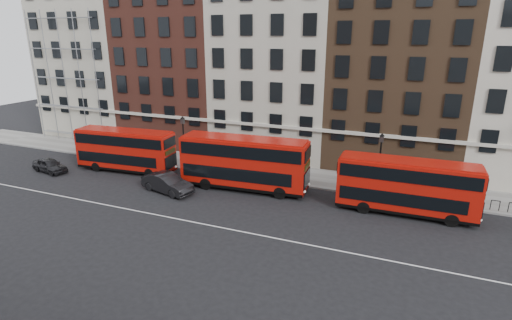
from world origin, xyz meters
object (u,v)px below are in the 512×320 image
at_px(bus_c, 244,162).
at_px(bus_d, 406,186).
at_px(car_front, 167,183).
at_px(bus_b, 125,149).
at_px(car_rear, 50,165).

height_order(bus_c, bus_d, bus_c).
relative_size(bus_d, car_front, 2.05).
bearing_deg(car_front, bus_b, 78.89).
bearing_deg(bus_d, car_rear, -175.55).
bearing_deg(bus_c, car_rear, -174.98).
distance_m(bus_d, car_rear, 33.42).
bearing_deg(bus_b, bus_c, -4.54).
bearing_deg(car_front, car_rear, 103.21).
relative_size(bus_c, car_front, 2.27).
bearing_deg(car_rear, car_front, -80.57).
relative_size(car_rear, car_front, 0.81).
distance_m(bus_b, car_front, 7.86).
relative_size(bus_c, car_rear, 2.79).
xyz_separation_m(bus_b, bus_d, (26.33, 0.00, 0.02)).
xyz_separation_m(bus_c, car_front, (-5.86, -3.20, -1.70)).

